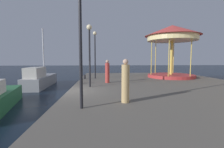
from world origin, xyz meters
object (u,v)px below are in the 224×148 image
object	(u,v)px
lamp_post_far_end	(95,47)
person_by_the_water	(107,72)
sailboat_grey	(40,79)
carousel	(172,39)
lamp_post_mid_promenade	(89,44)
person_mid_promenade	(125,82)
bollard_south	(84,77)
lamp_post_near_edge	(80,23)
bollard_north	(81,81)

from	to	relation	value
lamp_post_far_end	person_by_the_water	distance (m)	3.88
sailboat_grey	carousel	size ratio (longest dim) A/B	1.09
carousel	lamp_post_mid_promenade	world-z (taller)	carousel
carousel	person_mid_promenade	size ratio (longest dim) A/B	2.91
person_mid_promenade	bollard_south	bearing A→B (deg)	107.31
lamp_post_near_edge	sailboat_grey	bearing A→B (deg)	118.00
bollard_north	carousel	bearing A→B (deg)	23.37
bollard_south	person_by_the_water	xyz separation A→B (m)	(2.08, -2.56, 0.65)
lamp_post_near_edge	lamp_post_far_end	xyz separation A→B (m)	(0.16, 9.64, -0.14)
lamp_post_far_end	bollard_north	size ratio (longest dim) A/B	11.28
sailboat_grey	carousel	distance (m)	13.69
lamp_post_mid_promenade	bollard_south	world-z (taller)	lamp_post_mid_promenade
carousel	bollard_north	xyz separation A→B (m)	(-8.72, -3.77, -3.75)
sailboat_grey	bollard_south	bearing A→B (deg)	-6.46
person_by_the_water	sailboat_grey	bearing A→B (deg)	154.50
lamp_post_mid_promenade	lamp_post_far_end	xyz separation A→B (m)	(0.18, 4.82, 0.22)
lamp_post_far_end	bollard_south	distance (m)	3.07
lamp_post_far_end	carousel	bearing A→B (deg)	2.96
lamp_post_mid_promenade	lamp_post_far_end	world-z (taller)	lamp_post_far_end
lamp_post_far_end	person_by_the_water	world-z (taller)	lamp_post_far_end
lamp_post_mid_promenade	person_mid_promenade	xyz separation A→B (m)	(1.81, -4.09, -1.96)
lamp_post_near_edge	lamp_post_mid_promenade	world-z (taller)	lamp_post_near_edge
bollard_south	bollard_north	xyz separation A→B (m)	(0.06, -2.93, 0.00)
lamp_post_far_end	bollard_south	size ratio (longest dim) A/B	11.28
lamp_post_mid_promenade	carousel	bearing A→B (deg)	33.29
person_by_the_water	bollard_south	bearing A→B (deg)	129.14
carousel	lamp_post_mid_promenade	bearing A→B (deg)	-146.71
carousel	lamp_post_mid_promenade	xyz separation A→B (m)	(-7.95, -5.22, -1.11)
person_mid_promenade	person_by_the_water	world-z (taller)	person_mid_promenade
lamp_post_far_end	person_by_the_water	size ratio (longest dim) A/B	2.49
bollard_south	person_mid_promenade	distance (m)	8.90
person_mid_promenade	lamp_post_near_edge	bearing A→B (deg)	-157.87
lamp_post_near_edge	lamp_post_far_end	world-z (taller)	lamp_post_near_edge
carousel	person_by_the_water	bearing A→B (deg)	-153.11
sailboat_grey	bollard_south	xyz separation A→B (m)	(4.30, -0.49, 0.26)
lamp_post_mid_promenade	person_by_the_water	bearing A→B (deg)	55.56
lamp_post_mid_promenade	bollard_south	bearing A→B (deg)	100.73
lamp_post_near_edge	person_mid_promenade	world-z (taller)	lamp_post_near_edge
lamp_post_mid_promenade	bollard_north	xyz separation A→B (m)	(-0.77, 1.45, -2.65)
lamp_post_far_end	person_mid_promenade	distance (m)	9.31
person_by_the_water	lamp_post_far_end	bearing A→B (deg)	109.76
lamp_post_near_edge	person_by_the_water	distance (m)	7.15
lamp_post_near_edge	person_mid_promenade	distance (m)	3.02
sailboat_grey	person_mid_promenade	bearing A→B (deg)	-52.23
bollard_south	bollard_north	size ratio (longest dim) A/B	1.00
person_mid_promenade	carousel	bearing A→B (deg)	56.60
bollard_south	person_by_the_water	bearing A→B (deg)	-50.86
carousel	person_by_the_water	distance (m)	8.12
lamp_post_near_edge	person_mid_promenade	xyz separation A→B (m)	(1.79, 0.73, -2.32)
sailboat_grey	lamp_post_mid_promenade	distance (m)	7.65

